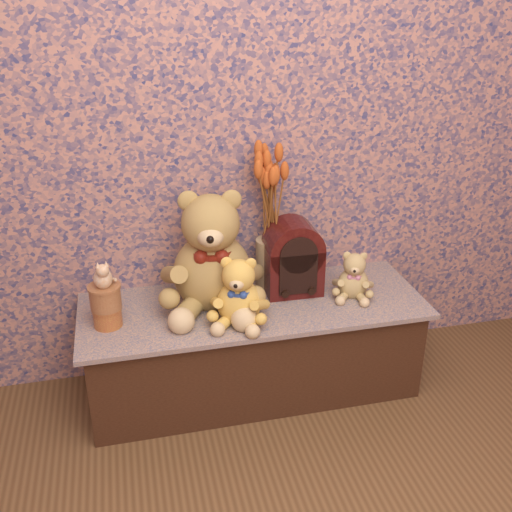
{
  "coord_description": "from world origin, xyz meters",
  "views": [
    {
      "loc": [
        -0.48,
        -0.84,
        1.65
      ],
      "look_at": [
        0.0,
        1.2,
        0.66
      ],
      "focal_mm": 41.65,
      "sensor_mm": 36.0,
      "label": 1
    }
  ],
  "objects_px": {
    "teddy_large": "(211,244)",
    "cat_figurine": "(102,273)",
    "teddy_small": "(354,272)",
    "teddy_medium": "(239,287)",
    "ceramic_vase": "(270,262)",
    "cathedral_radio": "(293,256)",
    "biscuit_tin_lower": "(108,316)"
  },
  "relations": [
    {
      "from": "cathedral_radio",
      "to": "biscuit_tin_lower",
      "type": "distance_m",
      "value": 0.79
    },
    {
      "from": "teddy_large",
      "to": "biscuit_tin_lower",
      "type": "bearing_deg",
      "value": -158.11
    },
    {
      "from": "teddy_medium",
      "to": "cathedral_radio",
      "type": "xyz_separation_m",
      "value": [
        0.27,
        0.18,
        0.02
      ]
    },
    {
      "from": "teddy_small",
      "to": "cathedral_radio",
      "type": "xyz_separation_m",
      "value": [
        -0.24,
        0.1,
        0.05
      ]
    },
    {
      "from": "cat_figurine",
      "to": "biscuit_tin_lower",
      "type": "bearing_deg",
      "value": 0.0
    },
    {
      "from": "teddy_large",
      "to": "cathedral_radio",
      "type": "relative_size",
      "value": 1.63
    },
    {
      "from": "ceramic_vase",
      "to": "teddy_medium",
      "type": "bearing_deg",
      "value": -126.31
    },
    {
      "from": "teddy_large",
      "to": "ceramic_vase",
      "type": "bearing_deg",
      "value": 29.74
    },
    {
      "from": "teddy_medium",
      "to": "ceramic_vase",
      "type": "relative_size",
      "value": 1.38
    },
    {
      "from": "teddy_medium",
      "to": "biscuit_tin_lower",
      "type": "bearing_deg",
      "value": -168.48
    },
    {
      "from": "ceramic_vase",
      "to": "biscuit_tin_lower",
      "type": "bearing_deg",
      "value": -164.79
    },
    {
      "from": "biscuit_tin_lower",
      "to": "cathedral_radio",
      "type": "bearing_deg",
      "value": 8.08
    },
    {
      "from": "cathedral_radio",
      "to": "cat_figurine",
      "type": "bearing_deg",
      "value": -170.82
    },
    {
      "from": "teddy_medium",
      "to": "ceramic_vase",
      "type": "distance_m",
      "value": 0.33
    },
    {
      "from": "biscuit_tin_lower",
      "to": "teddy_large",
      "type": "bearing_deg",
      "value": 12.1
    },
    {
      "from": "teddy_medium",
      "to": "cat_figurine",
      "type": "relative_size",
      "value": 2.51
    },
    {
      "from": "teddy_large",
      "to": "teddy_medium",
      "type": "distance_m",
      "value": 0.22
    },
    {
      "from": "teddy_large",
      "to": "cat_figurine",
      "type": "relative_size",
      "value": 4.51
    },
    {
      "from": "teddy_large",
      "to": "teddy_small",
      "type": "distance_m",
      "value": 0.61
    },
    {
      "from": "cathedral_radio",
      "to": "ceramic_vase",
      "type": "height_order",
      "value": "cathedral_radio"
    },
    {
      "from": "teddy_large",
      "to": "teddy_medium",
      "type": "relative_size",
      "value": 1.8
    },
    {
      "from": "teddy_medium",
      "to": "ceramic_vase",
      "type": "height_order",
      "value": "teddy_medium"
    },
    {
      "from": "teddy_large",
      "to": "teddy_small",
      "type": "relative_size",
      "value": 2.42
    },
    {
      "from": "teddy_medium",
      "to": "teddy_small",
      "type": "xyz_separation_m",
      "value": [
        0.51,
        0.09,
        -0.04
      ]
    },
    {
      "from": "teddy_large",
      "to": "cathedral_radio",
      "type": "xyz_separation_m",
      "value": [
        0.35,
        0.02,
        -0.1
      ]
    },
    {
      "from": "teddy_medium",
      "to": "cathedral_radio",
      "type": "distance_m",
      "value": 0.33
    },
    {
      "from": "teddy_large",
      "to": "biscuit_tin_lower",
      "type": "height_order",
      "value": "teddy_large"
    },
    {
      "from": "cat_figurine",
      "to": "cathedral_radio",
      "type": "bearing_deg",
      "value": 0.84
    },
    {
      "from": "teddy_small",
      "to": "biscuit_tin_lower",
      "type": "distance_m",
      "value": 1.01
    },
    {
      "from": "teddy_large",
      "to": "teddy_small",
      "type": "bearing_deg",
      "value": 2.15
    },
    {
      "from": "teddy_small",
      "to": "teddy_large",
      "type": "bearing_deg",
      "value": -165.96
    },
    {
      "from": "teddy_medium",
      "to": "biscuit_tin_lower",
      "type": "height_order",
      "value": "teddy_medium"
    }
  ]
}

